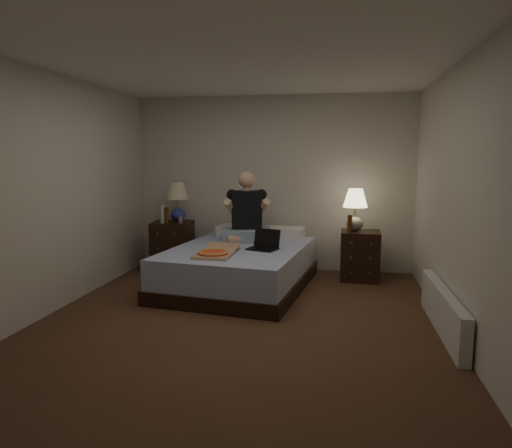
% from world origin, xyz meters
% --- Properties ---
extents(floor, '(4.00, 4.50, 0.00)m').
position_xyz_m(floor, '(0.00, 0.00, 0.00)').
color(floor, '#533623').
rests_on(floor, ground).
extents(ceiling, '(4.00, 4.50, 0.00)m').
position_xyz_m(ceiling, '(0.00, 0.00, 2.50)').
color(ceiling, white).
rests_on(ceiling, ground).
extents(wall_back, '(4.00, 0.00, 2.50)m').
position_xyz_m(wall_back, '(0.00, 2.25, 1.25)').
color(wall_back, beige).
rests_on(wall_back, ground).
extents(wall_front, '(4.00, 0.00, 2.50)m').
position_xyz_m(wall_front, '(0.00, -2.25, 1.25)').
color(wall_front, beige).
rests_on(wall_front, ground).
extents(wall_left, '(0.00, 4.50, 2.50)m').
position_xyz_m(wall_left, '(-2.00, 0.00, 1.25)').
color(wall_left, beige).
rests_on(wall_left, ground).
extents(wall_right, '(0.00, 4.50, 2.50)m').
position_xyz_m(wall_right, '(2.00, 0.00, 1.25)').
color(wall_right, beige).
rests_on(wall_right, ground).
extents(bed, '(1.81, 2.25, 0.51)m').
position_xyz_m(bed, '(-0.26, 1.16, 0.26)').
color(bed, '#5B75B7').
rests_on(bed, floor).
extents(nightstand_left, '(0.62, 0.57, 0.72)m').
position_xyz_m(nightstand_left, '(-1.37, 1.80, 0.36)').
color(nightstand_left, black).
rests_on(nightstand_left, floor).
extents(nightstand_right, '(0.52, 0.47, 0.66)m').
position_xyz_m(nightstand_right, '(1.25, 1.80, 0.33)').
color(nightstand_right, black).
rests_on(nightstand_right, floor).
extents(lamp_left, '(0.33, 0.33, 0.56)m').
position_xyz_m(lamp_left, '(-1.31, 1.87, 1.00)').
color(lamp_left, '#293A97').
rests_on(lamp_left, nightstand_left).
extents(lamp_right, '(0.38, 0.38, 0.56)m').
position_xyz_m(lamp_right, '(1.17, 1.80, 0.94)').
color(lamp_right, gray).
rests_on(lamp_right, nightstand_right).
extents(water_bottle, '(0.07, 0.07, 0.25)m').
position_xyz_m(water_bottle, '(-1.45, 1.65, 0.84)').
color(water_bottle, silver).
rests_on(water_bottle, nightstand_left).
extents(soda_can, '(0.07, 0.07, 0.10)m').
position_xyz_m(soda_can, '(-1.21, 1.69, 0.77)').
color(soda_can, '#A4A4A0').
rests_on(soda_can, nightstand_left).
extents(beer_bottle_left, '(0.06, 0.06, 0.23)m').
position_xyz_m(beer_bottle_left, '(-1.38, 1.63, 0.83)').
color(beer_bottle_left, '#502D0B').
rests_on(beer_bottle_left, nightstand_left).
extents(beer_bottle_right, '(0.06, 0.06, 0.23)m').
position_xyz_m(beer_bottle_right, '(1.10, 1.67, 0.77)').
color(beer_bottle_right, '#55280C').
rests_on(beer_bottle_right, nightstand_right).
extents(person, '(0.76, 0.65, 0.93)m').
position_xyz_m(person, '(-0.25, 1.60, 0.98)').
color(person, black).
rests_on(person, bed).
extents(laptop, '(0.41, 0.38, 0.24)m').
position_xyz_m(laptop, '(0.05, 1.05, 0.63)').
color(laptop, black).
rests_on(laptop, bed).
extents(pizza_box, '(0.40, 0.76, 0.08)m').
position_xyz_m(pizza_box, '(-0.43, 0.55, 0.55)').
color(pizza_box, tan).
rests_on(pizza_box, bed).
extents(radiator, '(0.10, 1.60, 0.40)m').
position_xyz_m(radiator, '(1.93, 0.04, 0.20)').
color(radiator, silver).
rests_on(radiator, floor).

